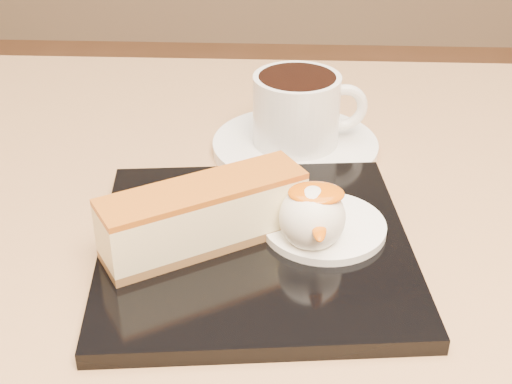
{
  "coord_description": "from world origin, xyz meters",
  "views": [
    {
      "loc": [
        0.02,
        -0.41,
        1.02
      ],
      "look_at": [
        -0.0,
        0.03,
        0.76
      ],
      "focal_mm": 50.0,
      "sensor_mm": 36.0,
      "label": 1
    }
  ],
  "objects_px": {
    "cheesecake": "(204,215)",
    "saucer": "(295,146)",
    "coffee_cup": "(299,108)",
    "ice_cream_scoop": "(312,218)",
    "dessert_plate": "(255,247)"
  },
  "relations": [
    {
      "from": "saucer",
      "to": "coffee_cup",
      "type": "bearing_deg",
      "value": 8.53
    },
    {
      "from": "dessert_plate",
      "to": "cheesecake",
      "type": "relative_size",
      "value": 1.52
    },
    {
      "from": "cheesecake",
      "to": "coffee_cup",
      "type": "height_order",
      "value": "coffee_cup"
    },
    {
      "from": "saucer",
      "to": "coffee_cup",
      "type": "relative_size",
      "value": 1.46
    },
    {
      "from": "ice_cream_scoop",
      "to": "saucer",
      "type": "height_order",
      "value": "ice_cream_scoop"
    },
    {
      "from": "dessert_plate",
      "to": "cheesecake",
      "type": "height_order",
      "value": "cheesecake"
    },
    {
      "from": "ice_cream_scoop",
      "to": "coffee_cup",
      "type": "height_order",
      "value": "coffee_cup"
    },
    {
      "from": "ice_cream_scoop",
      "to": "coffee_cup",
      "type": "distance_m",
      "value": 0.17
    },
    {
      "from": "ice_cream_scoop",
      "to": "dessert_plate",
      "type": "bearing_deg",
      "value": 172.87
    },
    {
      "from": "cheesecake",
      "to": "saucer",
      "type": "relative_size",
      "value": 0.97
    },
    {
      "from": "cheesecake",
      "to": "coffee_cup",
      "type": "distance_m",
      "value": 0.18
    },
    {
      "from": "dessert_plate",
      "to": "cheesecake",
      "type": "bearing_deg",
      "value": -171.87
    },
    {
      "from": "coffee_cup",
      "to": "saucer",
      "type": "bearing_deg",
      "value": -180.0
    },
    {
      "from": "cheesecake",
      "to": "ice_cream_scoop",
      "type": "relative_size",
      "value": 3.12
    },
    {
      "from": "saucer",
      "to": "coffee_cup",
      "type": "distance_m",
      "value": 0.04
    }
  ]
}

